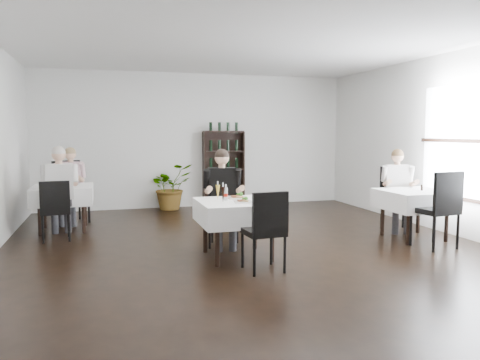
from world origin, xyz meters
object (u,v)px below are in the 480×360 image
main_table (237,212)px  wine_shelf (224,169)px  diner_main (223,190)px  potted_tree (171,187)px

main_table → wine_shelf: bearing=78.2°
wine_shelf → diner_main: size_ratio=1.21×
wine_shelf → main_table: size_ratio=1.70×
main_table → potted_tree: bearing=94.5°
potted_tree → diner_main: size_ratio=0.69×
wine_shelf → main_table: (-0.90, -4.31, -0.23)m
wine_shelf → potted_tree: size_ratio=1.74×
wine_shelf → diner_main: (-0.95, -3.70, -0.01)m
main_table → diner_main: 0.66m
potted_tree → diner_main: 3.61m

